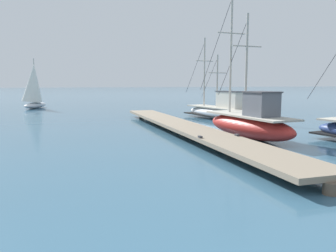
% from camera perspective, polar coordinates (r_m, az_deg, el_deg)
% --- Properties ---
extents(floating_dock, '(1.93, 19.81, 0.53)m').
position_cam_1_polar(floating_dock, '(16.94, 2.84, -0.15)').
color(floating_dock, gray).
rests_on(floating_dock, ground).
extents(fishing_boat_0, '(2.91, 8.26, 5.88)m').
position_cam_1_polar(fishing_boat_0, '(23.86, 8.96, 2.52)').
color(fishing_boat_0, silver).
rests_on(fishing_boat_0, ground).
extents(fishing_boat_1, '(2.26, 7.77, 7.08)m').
position_cam_1_polar(fishing_boat_1, '(16.05, 13.71, 0.56)').
color(fishing_boat_1, '#AD2823').
rests_on(fishing_boat_1, ground).
extents(distant_sailboat, '(2.96, 4.05, 5.00)m').
position_cam_1_polar(distant_sailboat, '(36.63, -21.91, 6.29)').
color(distant_sailboat, silver).
rests_on(distant_sailboat, ground).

